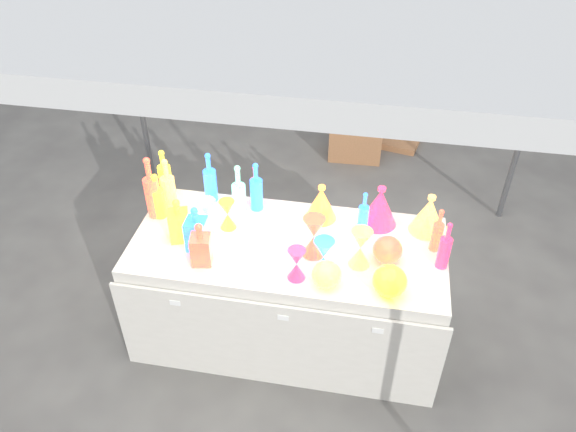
% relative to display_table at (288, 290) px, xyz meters
% --- Properties ---
extents(ground, '(80.00, 80.00, 0.00)m').
position_rel_display_table_xyz_m(ground, '(-0.00, 0.01, -0.37)').
color(ground, slate).
rests_on(ground, ground).
extents(display_table, '(1.84, 0.83, 0.75)m').
position_rel_display_table_xyz_m(display_table, '(0.00, 0.00, 0.00)').
color(display_table, silver).
rests_on(display_table, ground).
extents(cardboard_box_closed, '(0.49, 0.36, 0.35)m').
position_rel_display_table_xyz_m(cardboard_box_closed, '(0.25, 2.24, -0.20)').
color(cardboard_box_closed, '#9E6C47').
rests_on(cardboard_box_closed, ground).
extents(cardboard_box_flat, '(0.81, 0.66, 0.06)m').
position_rel_display_table_xyz_m(cardboard_box_flat, '(0.51, 2.63, -0.34)').
color(cardboard_box_flat, '#9E6C47').
rests_on(cardboard_box_flat, ground).
extents(bottle_0, '(0.11, 0.11, 0.32)m').
position_rel_display_table_xyz_m(bottle_0, '(-0.85, 0.36, 0.53)').
color(bottle_0, '#D04113').
rests_on(bottle_0, display_table).
extents(bottle_1, '(0.10, 0.10, 0.34)m').
position_rel_display_table_xyz_m(bottle_1, '(-0.55, 0.34, 0.55)').
color(bottle_1, '#1B964A').
rests_on(bottle_1, display_table).
extents(bottle_2, '(0.11, 0.11, 0.41)m').
position_rel_display_table_xyz_m(bottle_2, '(-0.84, 0.13, 0.58)').
color(bottle_2, orange).
rests_on(bottle_2, display_table).
extents(bottle_3, '(0.09, 0.09, 0.27)m').
position_rel_display_table_xyz_m(bottle_3, '(-0.27, 0.36, 0.51)').
color(bottle_3, '#1C34A6').
rests_on(bottle_3, display_table).
extents(bottle_4, '(0.09, 0.09, 0.36)m').
position_rel_display_table_xyz_m(bottle_4, '(-0.77, 0.21, 0.56)').
color(bottle_4, '#137A68').
rests_on(bottle_4, display_table).
extents(bottle_5, '(0.09, 0.09, 0.37)m').
position_rel_display_table_xyz_m(bottle_5, '(-0.33, 0.19, 0.56)').
color(bottle_5, '#C1265F').
rests_on(bottle_5, display_table).
extents(bottle_6, '(0.10, 0.10, 0.30)m').
position_rel_display_table_xyz_m(bottle_6, '(-0.81, 0.13, 0.53)').
color(bottle_6, '#D04113').
rests_on(bottle_6, display_table).
extents(bottle_7, '(0.09, 0.09, 0.33)m').
position_rel_display_table_xyz_m(bottle_7, '(-0.25, 0.30, 0.54)').
color(bottle_7, '#1B964A').
rests_on(bottle_7, display_table).
extents(decanter_0, '(0.14, 0.14, 0.28)m').
position_rel_display_table_xyz_m(decanter_0, '(-0.62, -0.05, 0.51)').
color(decanter_0, '#D04113').
rests_on(decanter_0, display_table).
extents(decanter_1, '(0.12, 0.12, 0.27)m').
position_rel_display_table_xyz_m(decanter_1, '(-0.44, -0.22, 0.51)').
color(decanter_1, orange).
rests_on(decanter_1, display_table).
extents(decanter_2, '(0.12, 0.12, 0.28)m').
position_rel_display_table_xyz_m(decanter_2, '(-0.50, -0.11, 0.52)').
color(decanter_2, '#1B964A').
rests_on(decanter_2, display_table).
extents(hourglass_0, '(0.13, 0.13, 0.25)m').
position_rel_display_table_xyz_m(hourglass_0, '(0.15, -0.05, 0.50)').
color(hourglass_0, orange).
rests_on(hourglass_0, display_table).
extents(hourglass_1, '(0.11, 0.11, 0.19)m').
position_rel_display_table_xyz_m(hourglass_1, '(0.09, -0.26, 0.47)').
color(hourglass_1, '#1C34A6').
rests_on(hourglass_1, display_table).
extents(hourglass_2, '(0.14, 0.14, 0.23)m').
position_rel_display_table_xyz_m(hourglass_2, '(0.41, -0.09, 0.49)').
color(hourglass_2, '#137A68').
rests_on(hourglass_2, display_table).
extents(hourglass_3, '(0.13, 0.13, 0.23)m').
position_rel_display_table_xyz_m(hourglass_3, '(-0.47, 0.02, 0.49)').
color(hourglass_3, '#C1265F').
rests_on(hourglass_3, display_table).
extents(hourglass_4, '(0.12, 0.12, 0.19)m').
position_rel_display_table_xyz_m(hourglass_4, '(-0.37, 0.09, 0.47)').
color(hourglass_4, '#D04113').
rests_on(hourglass_4, display_table).
extents(hourglass_5, '(0.14, 0.14, 0.23)m').
position_rel_display_table_xyz_m(hourglass_5, '(0.23, -0.19, 0.49)').
color(hourglass_5, '#1B964A').
rests_on(hourglass_5, display_table).
extents(globe_0, '(0.20, 0.20, 0.14)m').
position_rel_display_table_xyz_m(globe_0, '(0.58, -0.28, 0.45)').
color(globe_0, '#D04113').
rests_on(globe_0, display_table).
extents(globe_1, '(0.17, 0.17, 0.13)m').
position_rel_display_table_xyz_m(globe_1, '(0.26, -0.28, 0.44)').
color(globe_1, '#137A68').
rests_on(globe_1, display_table).
extents(globe_2, '(0.20, 0.20, 0.13)m').
position_rel_display_table_xyz_m(globe_2, '(0.56, -0.03, 0.44)').
color(globe_2, orange).
rests_on(globe_2, display_table).
extents(lampshade_1, '(0.23, 0.23, 0.23)m').
position_rel_display_table_xyz_m(lampshade_1, '(0.15, 0.28, 0.49)').
color(lampshade_1, '#EEFF35').
rests_on(lampshade_1, display_table).
extents(lampshade_2, '(0.25, 0.25, 0.26)m').
position_rel_display_table_xyz_m(lampshade_2, '(0.50, 0.29, 0.51)').
color(lampshade_2, '#1C34A6').
rests_on(lampshade_2, display_table).
extents(lampshade_3, '(0.23, 0.23, 0.25)m').
position_rel_display_table_xyz_m(lampshade_3, '(0.78, 0.27, 0.50)').
color(lampshade_3, '#137A68').
rests_on(lampshade_3, display_table).
extents(bottle_8, '(0.07, 0.07, 0.28)m').
position_rel_display_table_xyz_m(bottle_8, '(0.41, 0.20, 0.51)').
color(bottle_8, '#1B964A').
rests_on(bottle_8, display_table).
extents(bottle_9, '(0.08, 0.08, 0.28)m').
position_rel_display_table_xyz_m(bottle_9, '(0.82, 0.11, 0.51)').
color(bottle_9, orange).
rests_on(bottle_9, display_table).
extents(bottle_10, '(0.09, 0.09, 0.30)m').
position_rel_display_table_xyz_m(bottle_10, '(0.86, -0.03, 0.53)').
color(bottle_10, '#1C34A6').
rests_on(bottle_10, display_table).
extents(bottle_11, '(0.06, 0.06, 0.27)m').
position_rel_display_table_xyz_m(bottle_11, '(0.86, -0.01, 0.51)').
color(bottle_11, '#137A68').
rests_on(bottle_11, display_table).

